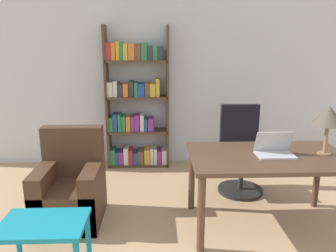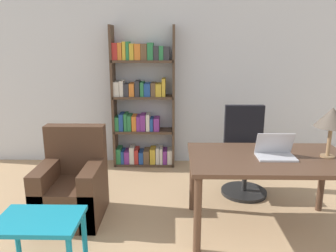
{
  "view_description": "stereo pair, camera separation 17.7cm",
  "coord_description": "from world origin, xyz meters",
  "px_view_note": "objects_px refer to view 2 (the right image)",
  "views": [
    {
      "loc": [
        -0.4,
        -0.42,
        1.83
      ],
      "look_at": [
        -0.29,
        2.75,
        1.02
      ],
      "focal_mm": 35.0,
      "sensor_mm": 36.0,
      "label": 1
    },
    {
      "loc": [
        -0.23,
        -0.42,
        1.83
      ],
      "look_at": [
        -0.29,
        2.75,
        1.02
      ],
      "focal_mm": 35.0,
      "sensor_mm": 36.0,
      "label": 2
    }
  ],
  "objects_px": {
    "table_lamp": "(332,118)",
    "bookshelf": "(142,106)",
    "laptop": "(275,152)",
    "office_chair": "(245,155)",
    "desk": "(269,167)",
    "armchair": "(72,189)",
    "side_table_blue": "(40,228)"
  },
  "relations": [
    {
      "from": "laptop",
      "to": "office_chair",
      "type": "height_order",
      "value": "office_chair"
    },
    {
      "from": "laptop",
      "to": "armchair",
      "type": "distance_m",
      "value": 2.12
    },
    {
      "from": "armchair",
      "to": "side_table_blue",
      "type": "bearing_deg",
      "value": -87.5
    },
    {
      "from": "office_chair",
      "to": "armchair",
      "type": "xyz_separation_m",
      "value": [
        -1.96,
        -0.66,
        -0.17
      ]
    },
    {
      "from": "laptop",
      "to": "office_chair",
      "type": "xyz_separation_m",
      "value": [
        -0.09,
        0.88,
        -0.34
      ]
    },
    {
      "from": "laptop",
      "to": "office_chair",
      "type": "bearing_deg",
      "value": 95.84
    },
    {
      "from": "armchair",
      "to": "office_chair",
      "type": "bearing_deg",
      "value": 18.54
    },
    {
      "from": "office_chair",
      "to": "bookshelf",
      "type": "xyz_separation_m",
      "value": [
        -1.35,
        0.91,
        0.44
      ]
    },
    {
      "from": "desk",
      "to": "laptop",
      "type": "bearing_deg",
      "value": -4.36
    },
    {
      "from": "table_lamp",
      "to": "side_table_blue",
      "type": "xyz_separation_m",
      "value": [
        -2.51,
        -0.75,
        -0.72
      ]
    },
    {
      "from": "desk",
      "to": "office_chair",
      "type": "distance_m",
      "value": 0.9
    },
    {
      "from": "desk",
      "to": "laptop",
      "type": "xyz_separation_m",
      "value": [
        0.05,
        -0.0,
        0.15
      ]
    },
    {
      "from": "armchair",
      "to": "bookshelf",
      "type": "height_order",
      "value": "bookshelf"
    },
    {
      "from": "office_chair",
      "to": "bookshelf",
      "type": "distance_m",
      "value": 1.69
    },
    {
      "from": "bookshelf",
      "to": "laptop",
      "type": "bearing_deg",
      "value": -51.11
    },
    {
      "from": "side_table_blue",
      "to": "armchair",
      "type": "xyz_separation_m",
      "value": [
        -0.04,
        0.95,
        -0.12
      ]
    },
    {
      "from": "side_table_blue",
      "to": "desk",
      "type": "bearing_deg",
      "value": 20.53
    },
    {
      "from": "side_table_blue",
      "to": "office_chair",
      "type": "bearing_deg",
      "value": 40.05
    },
    {
      "from": "desk",
      "to": "bookshelf",
      "type": "height_order",
      "value": "bookshelf"
    },
    {
      "from": "table_lamp",
      "to": "laptop",
      "type": "bearing_deg",
      "value": -178.07
    },
    {
      "from": "desk",
      "to": "table_lamp",
      "type": "relative_size",
      "value": 3.2
    },
    {
      "from": "desk",
      "to": "office_chair",
      "type": "height_order",
      "value": "office_chair"
    },
    {
      "from": "table_lamp",
      "to": "bookshelf",
      "type": "xyz_separation_m",
      "value": [
        -1.95,
        1.77,
        -0.23
      ]
    },
    {
      "from": "office_chair",
      "to": "desk",
      "type": "bearing_deg",
      "value": -87.1
    },
    {
      "from": "desk",
      "to": "laptop",
      "type": "height_order",
      "value": "laptop"
    },
    {
      "from": "armchair",
      "to": "bookshelf",
      "type": "bearing_deg",
      "value": 68.94
    },
    {
      "from": "desk",
      "to": "laptop",
      "type": "relative_size",
      "value": 4.34
    },
    {
      "from": "side_table_blue",
      "to": "armchair",
      "type": "bearing_deg",
      "value": 92.5
    },
    {
      "from": "table_lamp",
      "to": "bookshelf",
      "type": "relative_size",
      "value": 0.23
    },
    {
      "from": "bookshelf",
      "to": "desk",
      "type": "bearing_deg",
      "value": -51.95
    },
    {
      "from": "office_chair",
      "to": "laptop",
      "type": "bearing_deg",
      "value": -84.16
    },
    {
      "from": "desk",
      "to": "bookshelf",
      "type": "relative_size",
      "value": 0.74
    }
  ]
}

